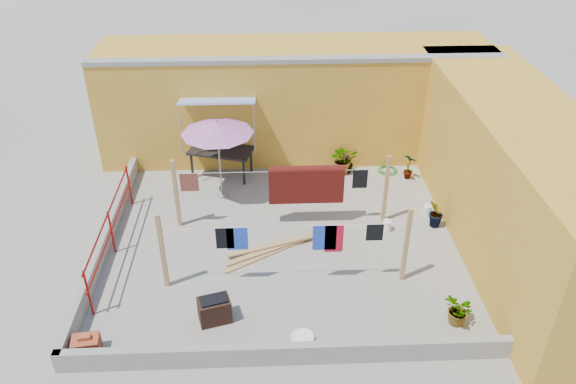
% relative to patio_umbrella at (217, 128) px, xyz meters
% --- Properties ---
extents(ground, '(80.00, 80.00, 0.00)m').
position_rel_patio_umbrella_xyz_m(ground, '(1.55, -2.10, -1.97)').
color(ground, '#9E998E').
rests_on(ground, ground).
extents(wall_back, '(11.00, 3.27, 3.21)m').
position_rel_patio_umbrella_xyz_m(wall_back, '(2.05, 2.59, -0.36)').
color(wall_back, gold).
rests_on(wall_back, ground).
extents(wall_right, '(2.40, 9.00, 3.20)m').
position_rel_patio_umbrella_xyz_m(wall_right, '(6.75, -2.10, -0.37)').
color(wall_right, gold).
rests_on(wall_right, ground).
extents(parapet_front, '(8.30, 0.16, 0.44)m').
position_rel_patio_umbrella_xyz_m(parapet_front, '(1.55, -5.68, -1.75)').
color(parapet_front, gray).
rests_on(parapet_front, ground).
extents(parapet_left, '(0.16, 7.30, 0.44)m').
position_rel_patio_umbrella_xyz_m(parapet_left, '(-2.53, -2.10, -1.75)').
color(parapet_left, gray).
rests_on(parapet_left, ground).
extents(red_railing, '(0.05, 4.20, 1.10)m').
position_rel_patio_umbrella_xyz_m(red_railing, '(-2.30, -2.30, -1.25)').
color(red_railing, maroon).
rests_on(red_railing, ground).
extents(clothesline_rig, '(5.09, 2.35, 1.80)m').
position_rel_patio_umbrella_xyz_m(clothesline_rig, '(2.02, -1.56, -0.92)').
color(clothesline_rig, tan).
rests_on(clothesline_rig, ground).
extents(patio_umbrella, '(2.24, 2.24, 2.19)m').
position_rel_patio_umbrella_xyz_m(patio_umbrella, '(0.00, 0.00, 0.00)').
color(patio_umbrella, gray).
rests_on(patio_umbrella, ground).
extents(outdoor_table, '(1.88, 1.29, 0.80)m').
position_rel_patio_umbrella_xyz_m(outdoor_table, '(-0.05, 1.10, -1.25)').
color(outdoor_table, black).
rests_on(outdoor_table, ground).
extents(brick_stack, '(0.53, 0.41, 0.42)m').
position_rel_patio_umbrella_xyz_m(brick_stack, '(-2.15, -5.30, -1.79)').
color(brick_stack, '#AD4328').
rests_on(brick_stack, ground).
extents(lumber_pile, '(2.10, 1.26, 0.14)m').
position_rel_patio_umbrella_xyz_m(lumber_pile, '(1.18, -2.49, -1.90)').
color(lumber_pile, tan).
rests_on(lumber_pile, ground).
extents(brazier, '(0.70, 0.56, 0.55)m').
position_rel_patio_umbrella_xyz_m(brazier, '(0.13, -4.56, -1.70)').
color(brazier, black).
rests_on(brazier, ground).
extents(white_basin, '(0.45, 0.45, 0.08)m').
position_rel_patio_umbrella_xyz_m(white_basin, '(1.81, -5.14, -1.93)').
color(white_basin, white).
rests_on(white_basin, ground).
extents(water_jug_a, '(0.22, 0.22, 0.34)m').
position_rel_patio_umbrella_xyz_m(water_jug_a, '(5.19, -1.16, -1.82)').
color(water_jug_a, white).
rests_on(water_jug_a, ground).
extents(water_jug_b, '(0.20, 0.20, 0.32)m').
position_rel_patio_umbrella_xyz_m(water_jug_b, '(4.06, -1.74, -1.83)').
color(water_jug_b, white).
rests_on(water_jug_b, ground).
extents(green_hose, '(0.56, 0.56, 0.08)m').
position_rel_patio_umbrella_xyz_m(green_hose, '(4.64, 1.10, -1.93)').
color(green_hose, '#20791A').
rests_on(green_hose, ground).
extents(plant_back_a, '(0.80, 0.70, 0.85)m').
position_rel_patio_umbrella_xyz_m(plant_back_a, '(3.35, 1.10, -1.54)').
color(plant_back_a, '#195719').
rests_on(plant_back_a, ground).
extents(plant_back_b, '(0.45, 0.45, 0.61)m').
position_rel_patio_umbrella_xyz_m(plant_back_b, '(3.46, 1.10, -1.66)').
color(plant_back_b, '#195719').
rests_on(plant_back_b, ground).
extents(plant_right_a, '(0.48, 0.49, 0.78)m').
position_rel_patio_umbrella_xyz_m(plant_right_a, '(5.12, 0.69, -1.58)').
color(plant_right_a, '#195719').
rests_on(plant_right_a, ground).
extents(plant_right_b, '(0.46, 0.51, 0.78)m').
position_rel_patio_umbrella_xyz_m(plant_right_b, '(5.25, -1.65, -1.58)').
color(plant_right_b, '#195719').
rests_on(plant_right_b, ground).
extents(plant_right_c, '(0.57, 0.64, 0.66)m').
position_rel_patio_umbrella_xyz_m(plant_right_c, '(4.84, -4.87, -1.64)').
color(plant_right_c, '#195719').
rests_on(plant_right_c, ground).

